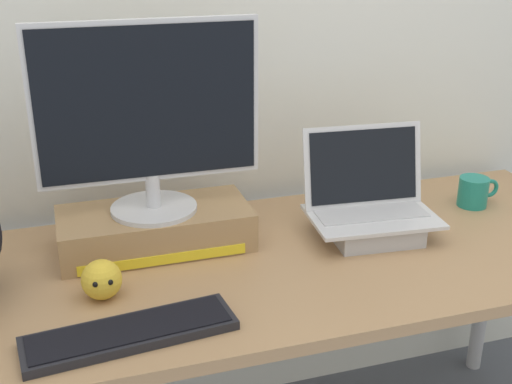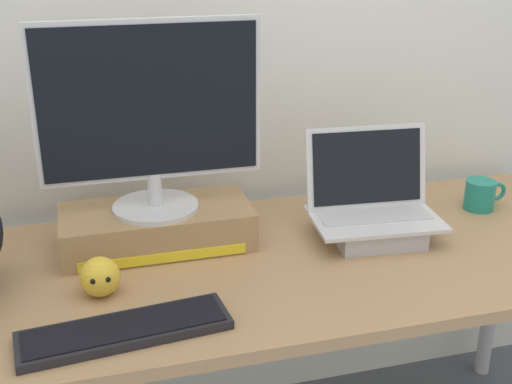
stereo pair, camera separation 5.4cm
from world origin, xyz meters
The scene contains 8 objects.
back_wall centered at (0.00, 0.46, 1.30)m, with size 7.00×0.10×2.60m, color silver.
desk centered at (0.00, 0.00, 0.67)m, with size 1.98×0.73×0.74m.
toner_box_yellow centered at (-0.22, 0.15, 0.79)m, with size 0.48×0.23×0.10m.
desktop_monitor centered at (-0.22, 0.15, 1.08)m, with size 0.54×0.22×0.47m.
open_laptop centered at (0.33, 0.05, 0.79)m, with size 0.35×0.25×0.27m.
external_keyboard centered at (-0.34, -0.24, 0.75)m, with size 0.43×0.16×0.02m.
coffee_mug centered at (0.71, 0.13, 0.78)m, with size 0.13×0.09×0.09m.
plush_toy centered at (-0.38, -0.07, 0.78)m, with size 0.09×0.09×0.09m.
Camera 1 is at (-0.44, -1.39, 1.51)m, focal length 46.84 mm.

